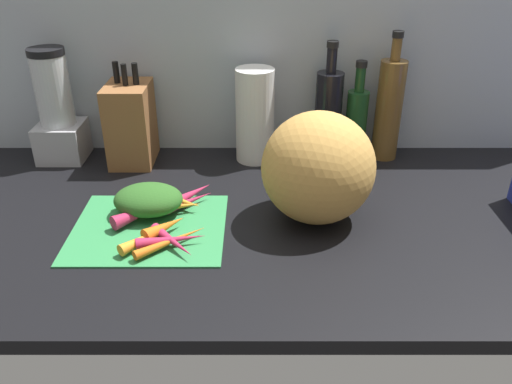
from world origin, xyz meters
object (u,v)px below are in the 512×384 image
at_px(carrot_2, 141,213).
at_px(knife_block, 131,123).
at_px(carrot_4, 165,227).
at_px(blender_appliance, 58,113).
at_px(paper_towel_roll, 255,116).
at_px(carrot_7, 169,207).
at_px(bottle_1, 357,121).
at_px(carrot_8, 180,201).
at_px(carrot_0, 190,201).
at_px(carrot_11, 193,193).
at_px(carrot_1, 172,240).
at_px(bottle_2, 389,108).
at_px(cutting_board, 150,227).
at_px(carrot_3, 172,241).
at_px(winter_squash, 318,168).
at_px(carrot_6, 159,199).
at_px(carrot_10, 139,196).
at_px(carrot_9, 146,238).
at_px(carrot_5, 173,241).
at_px(bottle_0, 328,114).

height_order(carrot_2, knife_block, knife_block).
bearing_deg(carrot_4, carrot_2, 136.99).
height_order(carrot_2, blender_appliance, blender_appliance).
bearing_deg(blender_appliance, paper_towel_roll, -0.62).
xyz_separation_m(carrot_7, bottle_1, (0.46, 0.32, 0.08)).
distance_m(carrot_2, carrot_8, 0.09).
bearing_deg(carrot_0, carrot_11, 82.52).
distance_m(carrot_1, bottle_2, 0.70).
bearing_deg(bottle_1, carrot_0, -146.02).
bearing_deg(carrot_8, cutting_board, -125.17).
relative_size(carrot_1, knife_block, 0.52).
distance_m(carrot_3, winter_squash, 0.34).
xyz_separation_m(carrot_6, paper_towel_roll, (0.22, 0.26, 0.11)).
relative_size(carrot_6, carrot_10, 1.23).
bearing_deg(carrot_7, winter_squash, -0.78).
height_order(winter_squash, bottle_2, bottle_2).
xyz_separation_m(carrot_0, bottle_1, (0.42, 0.29, 0.09)).
height_order(carrot_10, paper_towel_roll, paper_towel_roll).
relative_size(carrot_9, knife_block, 0.46).
distance_m(carrot_5, bottle_0, 0.59).
xyz_separation_m(carrot_2, bottle_1, (0.52, 0.35, 0.08)).
bearing_deg(carrot_5, blender_appliance, 129.12).
height_order(carrot_3, bottle_1, bottle_1).
bearing_deg(carrot_10, bottle_1, 26.00).
bearing_deg(cutting_board, carrot_3, -51.48).
distance_m(carrot_2, paper_towel_roll, 0.43).
bearing_deg(knife_block, cutting_board, -73.78).
height_order(carrot_2, carrot_3, carrot_2).
height_order(carrot_2, bottle_0, bottle_0).
distance_m(carrot_6, winter_squash, 0.38).
bearing_deg(winter_squash, cutting_board, -172.52).
relative_size(carrot_8, bottle_0, 0.33).
distance_m(carrot_5, bottle_2, 0.70).
bearing_deg(blender_appliance, carrot_11, -32.73).
relative_size(paper_towel_roll, bottle_0, 0.79).
bearing_deg(carrot_6, bottle_2, 25.68).
bearing_deg(carrot_8, carrot_2, -146.02).
distance_m(carrot_11, bottle_2, 0.58).
distance_m(carrot_7, bottle_1, 0.57).
distance_m(carrot_0, bottle_0, 0.46).
height_order(carrot_1, bottle_2, bottle_2).
distance_m(carrot_1, bottle_0, 0.59).
bearing_deg(carrot_1, bottle_1, 45.38).
height_order(carrot_1, carrot_5, same).
bearing_deg(carrot_6, carrot_7, -56.74).
bearing_deg(winter_squash, carrot_7, 179.22).
xyz_separation_m(carrot_8, blender_appliance, (-0.36, 0.29, 0.11)).
bearing_deg(cutting_board, carrot_11, 56.12).
bearing_deg(bottle_2, bottle_0, -178.27).
bearing_deg(cutting_board, blender_appliance, 129.20).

